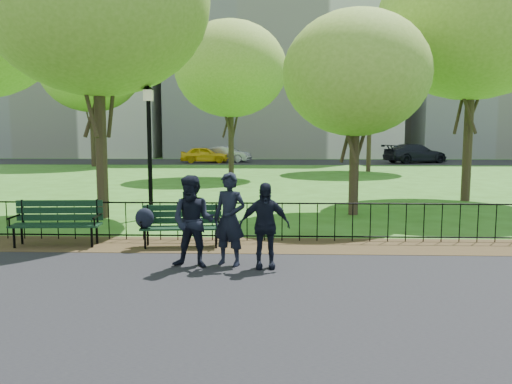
{
  "coord_description": "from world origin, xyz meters",
  "views": [
    {
      "loc": [
        1.22,
        -9.22,
        2.44
      ],
      "look_at": [
        0.82,
        1.5,
        1.19
      ],
      "focal_mm": 35.0,
      "sensor_mm": 36.0,
      "label": 1
    }
  ],
  "objects_px": {
    "person_mid": "(193,222)",
    "sedan_silver": "(228,154)",
    "tree_far_e": "(371,66)",
    "park_bench_left_a": "(57,218)",
    "park_bench_main": "(166,220)",
    "person_left": "(230,219)",
    "tree_mid_e": "(474,18)",
    "sedan_dark": "(415,153)",
    "lamppost": "(150,147)",
    "taxi": "(204,155)",
    "tree_far_c": "(231,69)",
    "tree_far_w": "(90,69)",
    "tree_near_e": "(356,74)",
    "person_right": "(264,225)"
  },
  "relations": [
    {
      "from": "sedan_silver",
      "to": "park_bench_main",
      "type": "bearing_deg",
      "value": -162.17
    },
    {
      "from": "lamppost",
      "to": "taxi",
      "type": "relative_size",
      "value": 0.95
    },
    {
      "from": "person_left",
      "to": "sedan_silver",
      "type": "xyz_separation_m",
      "value": [
        -3.3,
        34.81,
        -0.19
      ]
    },
    {
      "from": "tree_near_e",
      "to": "lamppost",
      "type": "bearing_deg",
      "value": -171.51
    },
    {
      "from": "sedan_dark",
      "to": "tree_far_w",
      "type": "bearing_deg",
      "value": 81.79
    },
    {
      "from": "park_bench_main",
      "to": "sedan_dark",
      "type": "bearing_deg",
      "value": 60.96
    },
    {
      "from": "park_bench_main",
      "to": "sedan_dark",
      "type": "relative_size",
      "value": 0.33
    },
    {
      "from": "person_mid",
      "to": "person_right",
      "type": "distance_m",
      "value": 1.3
    },
    {
      "from": "person_mid",
      "to": "sedan_silver",
      "type": "xyz_separation_m",
      "value": [
        -2.65,
        34.99,
        -0.17
      ]
    },
    {
      "from": "tree_near_e",
      "to": "tree_mid_e",
      "type": "bearing_deg",
      "value": 35.6
    },
    {
      "from": "tree_far_w",
      "to": "tree_far_c",
      "type": "bearing_deg",
      "value": -40.16
    },
    {
      "from": "tree_far_e",
      "to": "person_left",
      "type": "bearing_deg",
      "value": -106.32
    },
    {
      "from": "tree_far_e",
      "to": "person_left",
      "type": "height_order",
      "value": "tree_far_e"
    },
    {
      "from": "tree_far_c",
      "to": "person_right",
      "type": "bearing_deg",
      "value": -83.27
    },
    {
      "from": "park_bench_left_a",
      "to": "person_left",
      "type": "distance_m",
      "value": 4.22
    },
    {
      "from": "tree_near_e",
      "to": "tree_far_e",
      "type": "relative_size",
      "value": 0.62
    },
    {
      "from": "tree_mid_e",
      "to": "tree_far_w",
      "type": "height_order",
      "value": "tree_far_w"
    },
    {
      "from": "park_bench_main",
      "to": "tree_near_e",
      "type": "relative_size",
      "value": 0.3
    },
    {
      "from": "tree_far_w",
      "to": "sedan_silver",
      "type": "height_order",
      "value": "tree_far_w"
    },
    {
      "from": "lamppost",
      "to": "taxi",
      "type": "distance_m",
      "value": 28.31
    },
    {
      "from": "person_mid",
      "to": "sedan_dark",
      "type": "xyz_separation_m",
      "value": [
        13.46,
        34.02,
        -0.04
      ]
    },
    {
      "from": "park_bench_main",
      "to": "sedan_silver",
      "type": "relative_size",
      "value": 0.45
    },
    {
      "from": "tree_mid_e",
      "to": "sedan_silver",
      "type": "relative_size",
      "value": 2.27
    },
    {
      "from": "tree_far_c",
      "to": "person_mid",
      "type": "distance_m",
      "value": 19.74
    },
    {
      "from": "person_mid",
      "to": "taxi",
      "type": "relative_size",
      "value": 0.42
    },
    {
      "from": "tree_mid_e",
      "to": "person_left",
      "type": "xyz_separation_m",
      "value": [
        -7.85,
        -9.38,
        -5.63
      ]
    },
    {
      "from": "tree_mid_e",
      "to": "tree_far_e",
      "type": "distance_m",
      "value": 14.61
    },
    {
      "from": "tree_far_c",
      "to": "tree_far_w",
      "type": "relative_size",
      "value": 0.82
    },
    {
      "from": "tree_far_c",
      "to": "sedan_silver",
      "type": "height_order",
      "value": "tree_far_c"
    },
    {
      "from": "tree_far_w",
      "to": "sedan_dark",
      "type": "xyz_separation_m",
      "value": [
        25.76,
        5.41,
        -6.46
      ]
    },
    {
      "from": "lamppost",
      "to": "tree_far_e",
      "type": "bearing_deg",
      "value": 62.49
    },
    {
      "from": "park_bench_main",
      "to": "lamppost",
      "type": "xyz_separation_m",
      "value": [
        -1.26,
        3.77,
        1.47
      ]
    },
    {
      "from": "tree_far_e",
      "to": "park_bench_left_a",
      "type": "bearing_deg",
      "value": -116.0
    },
    {
      "from": "lamppost",
      "to": "taxi",
      "type": "xyz_separation_m",
      "value": [
        -2.38,
        28.18,
        -1.38
      ]
    },
    {
      "from": "person_mid",
      "to": "sedan_dark",
      "type": "bearing_deg",
      "value": 76.69
    },
    {
      "from": "lamppost",
      "to": "person_mid",
      "type": "xyz_separation_m",
      "value": [
        2.12,
        -5.35,
        -1.22
      ]
    },
    {
      "from": "person_mid",
      "to": "sedan_dark",
      "type": "distance_m",
      "value": 36.59
    },
    {
      "from": "person_mid",
      "to": "tree_far_w",
      "type": "bearing_deg",
      "value": 121.54
    },
    {
      "from": "tree_far_c",
      "to": "park_bench_main",
      "type": "bearing_deg",
      "value": -89.69
    },
    {
      "from": "tree_near_e",
      "to": "person_right",
      "type": "distance_m",
      "value": 7.59
    },
    {
      "from": "park_bench_main",
      "to": "person_left",
      "type": "distance_m",
      "value": 2.08
    },
    {
      "from": "sedan_dark",
      "to": "tree_mid_e",
      "type": "bearing_deg",
      "value": 148.48
    },
    {
      "from": "tree_far_e",
      "to": "person_mid",
      "type": "xyz_separation_m",
      "value": [
        -7.67,
        -24.14,
        -5.95
      ]
    },
    {
      "from": "tree_mid_e",
      "to": "tree_far_c",
      "type": "xyz_separation_m",
      "value": [
        -9.45,
        9.49,
        -0.51
      ]
    },
    {
      "from": "park_bench_left_a",
      "to": "tree_far_w",
      "type": "relative_size",
      "value": 0.18
    },
    {
      "from": "tree_far_e",
      "to": "tree_far_w",
      "type": "xyz_separation_m",
      "value": [
        -19.97,
        4.48,
        0.47
      ]
    },
    {
      "from": "park_bench_left_a",
      "to": "lamppost",
      "type": "bearing_deg",
      "value": 68.65
    },
    {
      "from": "park_bench_main",
      "to": "taxi",
      "type": "distance_m",
      "value": 32.15
    },
    {
      "from": "tree_far_c",
      "to": "tree_far_e",
      "type": "height_order",
      "value": "tree_far_e"
    },
    {
      "from": "park_bench_left_a",
      "to": "person_left",
      "type": "relative_size",
      "value": 1.12
    }
  ]
}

